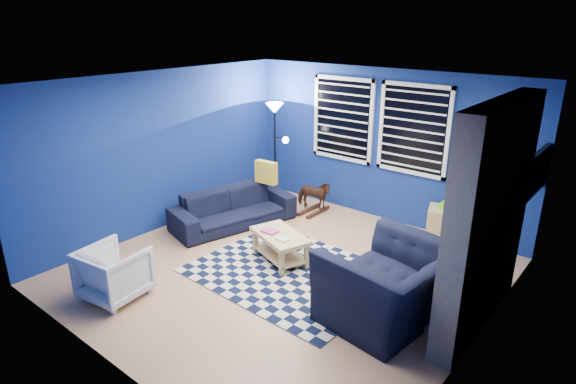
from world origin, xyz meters
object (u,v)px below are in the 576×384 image
at_px(armchair_bent, 114,272).
at_px(cabinet, 450,226).
at_px(tv, 536,173).
at_px(floor_lamp, 275,122).
at_px(rocking_horse, 314,195).
at_px(coffee_table, 280,241).
at_px(sofa, 233,208).
at_px(armchair_big, 389,285).

distance_m(armchair_bent, cabinet, 4.78).
bearing_deg(tv, floor_lamp, -178.92).
relative_size(tv, cabinet, 1.31).
xyz_separation_m(rocking_horse, coffee_table, (0.70, -1.74, -0.02)).
relative_size(coffee_table, cabinet, 1.32).
xyz_separation_m(sofa, armchair_bent, (0.43, -2.44, 0.03)).
xyz_separation_m(tv, rocking_horse, (-3.39, -0.07, -1.07)).
bearing_deg(armchair_bent, cabinet, -130.50).
relative_size(tv, armchair_big, 0.73).
bearing_deg(armchair_bent, rocking_horse, -102.03).
bearing_deg(floor_lamp, coffee_table, -48.05).
bearing_deg(floor_lamp, armchair_big, -30.90).
bearing_deg(armchair_big, armchair_bent, -52.28).
relative_size(sofa, armchair_bent, 2.82).
xyz_separation_m(coffee_table, cabinet, (1.61, 2.06, -0.02)).
height_order(armchair_bent, cabinet, armchair_bent).
bearing_deg(floor_lamp, sofa, -83.26).
relative_size(armchair_big, floor_lamp, 0.75).
distance_m(sofa, armchair_bent, 2.48).
height_order(armchair_big, floor_lamp, floor_lamp).
relative_size(cabinet, floor_lamp, 0.42).
bearing_deg(tv, sofa, -162.02).
xyz_separation_m(tv, coffee_table, (-2.68, -1.81, -1.09)).
distance_m(armchair_big, coffee_table, 1.86).
bearing_deg(floor_lamp, rocking_horse, 0.33).
distance_m(tv, armchair_big, 2.47).
distance_m(armchair_bent, rocking_horse, 3.71).
height_order(sofa, armchair_bent, armchair_bent).
distance_m(armchair_big, floor_lamp, 4.09).
distance_m(sofa, armchair_big, 3.34).
bearing_deg(coffee_table, sofa, 161.07).
relative_size(sofa, rocking_horse, 3.28).
bearing_deg(sofa, cabinet, -47.12).
xyz_separation_m(armchair_bent, cabinet, (2.58, 4.02, -0.04)).
distance_m(coffee_table, cabinet, 2.61).
relative_size(tv, coffee_table, 1.00).
bearing_deg(rocking_horse, floor_lamp, 70.95).
distance_m(sofa, coffee_table, 1.49).
xyz_separation_m(armchair_big, cabinet, (-0.22, 2.36, -0.16)).
relative_size(rocking_horse, coffee_table, 0.61).
bearing_deg(cabinet, floor_lamp, 167.63).
distance_m(tv, rocking_horse, 3.55).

